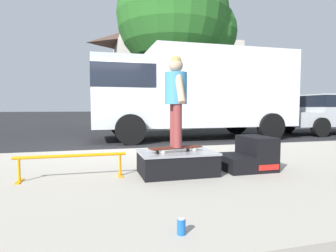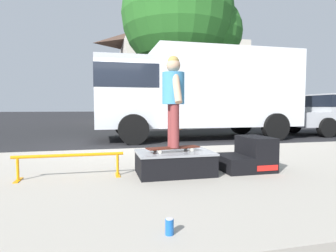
{
  "view_description": "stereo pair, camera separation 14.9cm",
  "coord_description": "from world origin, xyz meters",
  "px_view_note": "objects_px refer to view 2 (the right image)",
  "views": [
    {
      "loc": [
        -0.32,
        -7.09,
        1.09
      ],
      "look_at": [
        1.05,
        -2.0,
        0.74
      ],
      "focal_mm": 29.98,
      "sensor_mm": 36.0,
      "label": 1
    },
    {
      "loc": [
        -0.18,
        -7.13,
        1.09
      ],
      "look_at": [
        1.05,
        -2.0,
        0.74
      ],
      "focal_mm": 29.98,
      "sensor_mm": 36.0,
      "label": 2
    }
  ],
  "objects_px": {
    "soda_can": "(169,227)",
    "box_truck": "(196,90)",
    "grind_rail": "(69,160)",
    "skate_box": "(174,162)",
    "skater_kid": "(173,94)",
    "skateboard": "(173,148)",
    "kicker_ramp": "(248,156)",
    "street_tree_main": "(184,20)"
  },
  "relations": [
    {
      "from": "skate_box",
      "to": "grind_rail",
      "type": "bearing_deg",
      "value": 175.57
    },
    {
      "from": "skate_box",
      "to": "box_truck",
      "type": "bearing_deg",
      "value": 67.89
    },
    {
      "from": "kicker_ramp",
      "to": "skater_kid",
      "type": "bearing_deg",
      "value": -178.53
    },
    {
      "from": "skateboard",
      "to": "skater_kid",
      "type": "bearing_deg",
      "value": -94.76
    },
    {
      "from": "skateboard",
      "to": "skater_kid",
      "type": "distance_m",
      "value": 0.77
    },
    {
      "from": "skate_box",
      "to": "skater_kid",
      "type": "distance_m",
      "value": 0.98
    },
    {
      "from": "grind_rail",
      "to": "skate_box",
      "type": "bearing_deg",
      "value": -4.43
    },
    {
      "from": "kicker_ramp",
      "to": "soda_can",
      "type": "xyz_separation_m",
      "value": [
        -1.72,
        -1.88,
        -0.15
      ]
    },
    {
      "from": "soda_can",
      "to": "skate_box",
      "type": "bearing_deg",
      "value": 74.17
    },
    {
      "from": "grind_rail",
      "to": "kicker_ramp",
      "type": "bearing_deg",
      "value": -2.46
    },
    {
      "from": "skateboard",
      "to": "soda_can",
      "type": "relative_size",
      "value": 6.38
    },
    {
      "from": "soda_can",
      "to": "box_truck",
      "type": "distance_m",
      "value": 7.95
    },
    {
      "from": "street_tree_main",
      "to": "box_truck",
      "type": "bearing_deg",
      "value": -100.65
    },
    {
      "from": "skateboard",
      "to": "soda_can",
      "type": "xyz_separation_m",
      "value": [
        -0.51,
        -1.85,
        -0.33
      ]
    },
    {
      "from": "skate_box",
      "to": "grind_rail",
      "type": "xyz_separation_m",
      "value": [
        -1.46,
        0.11,
        0.07
      ]
    },
    {
      "from": "kicker_ramp",
      "to": "skater_kid",
      "type": "distance_m",
      "value": 1.54
    },
    {
      "from": "kicker_ramp",
      "to": "grind_rail",
      "type": "bearing_deg",
      "value": 177.54
    },
    {
      "from": "skater_kid",
      "to": "street_tree_main",
      "type": "relative_size",
      "value": 0.16
    },
    {
      "from": "skate_box",
      "to": "skater_kid",
      "type": "xyz_separation_m",
      "value": [
        -0.03,
        -0.03,
        0.98
      ]
    },
    {
      "from": "skate_box",
      "to": "kicker_ramp",
      "type": "height_order",
      "value": "kicker_ramp"
    },
    {
      "from": "street_tree_main",
      "to": "skate_box",
      "type": "bearing_deg",
      "value": -107.36
    },
    {
      "from": "kicker_ramp",
      "to": "grind_rail",
      "type": "height_order",
      "value": "kicker_ramp"
    },
    {
      "from": "grind_rail",
      "to": "skateboard",
      "type": "xyz_separation_m",
      "value": [
        1.44,
        -0.15,
        0.14
      ]
    },
    {
      "from": "skateboard",
      "to": "street_tree_main",
      "type": "relative_size",
      "value": 0.1
    },
    {
      "from": "skater_kid",
      "to": "skate_box",
      "type": "bearing_deg",
      "value": 50.75
    },
    {
      "from": "box_truck",
      "to": "street_tree_main",
      "type": "xyz_separation_m",
      "value": [
        0.77,
        4.08,
        3.64
      ]
    },
    {
      "from": "skate_box",
      "to": "kicker_ramp",
      "type": "xyz_separation_m",
      "value": [
        1.19,
        -0.0,
        0.03
      ]
    },
    {
      "from": "kicker_ramp",
      "to": "box_truck",
      "type": "xyz_separation_m",
      "value": [
        1.01,
        5.43,
        1.37
      ]
    },
    {
      "from": "kicker_ramp",
      "to": "street_tree_main",
      "type": "relative_size",
      "value": 0.09
    },
    {
      "from": "box_truck",
      "to": "grind_rail",
      "type": "bearing_deg",
      "value": -124.62
    },
    {
      "from": "skater_kid",
      "to": "kicker_ramp",
      "type": "bearing_deg",
      "value": 1.47
    },
    {
      "from": "skateboard",
      "to": "street_tree_main",
      "type": "height_order",
      "value": "street_tree_main"
    },
    {
      "from": "grind_rail",
      "to": "street_tree_main",
      "type": "bearing_deg",
      "value": 64.73
    },
    {
      "from": "kicker_ramp",
      "to": "grind_rail",
      "type": "relative_size",
      "value": 0.52
    },
    {
      "from": "grind_rail",
      "to": "skater_kid",
      "type": "distance_m",
      "value": 1.71
    },
    {
      "from": "skate_box",
      "to": "skater_kid",
      "type": "height_order",
      "value": "skater_kid"
    },
    {
      "from": "box_truck",
      "to": "skater_kid",
      "type": "bearing_deg",
      "value": -112.23
    },
    {
      "from": "skateboard",
      "to": "box_truck",
      "type": "distance_m",
      "value": 6.01
    },
    {
      "from": "kicker_ramp",
      "to": "grind_rail",
      "type": "distance_m",
      "value": 2.66
    },
    {
      "from": "soda_can",
      "to": "box_truck",
      "type": "height_order",
      "value": "box_truck"
    },
    {
      "from": "skater_kid",
      "to": "soda_can",
      "type": "relative_size",
      "value": 10.29
    },
    {
      "from": "grind_rail",
      "to": "box_truck",
      "type": "xyz_separation_m",
      "value": [
        3.67,
        5.31,
        1.33
      ]
    }
  ]
}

